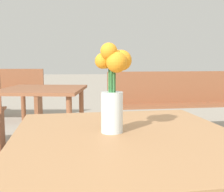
% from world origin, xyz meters
% --- Properties ---
extents(table_front, '(0.78, 0.86, 0.75)m').
position_xyz_m(table_front, '(0.00, 0.00, 0.63)').
color(table_front, '#9E7047').
rests_on(table_front, ground_plane).
extents(flower_vase, '(0.12, 0.12, 0.29)m').
position_xyz_m(flower_vase, '(-0.04, 0.03, 0.91)').
color(flower_vase, silver).
rests_on(flower_vase, table_front).
extents(bench_middle, '(1.91, 0.47, 0.85)m').
position_xyz_m(bench_middle, '(1.08, 2.55, 0.47)').
color(bench_middle, brown).
rests_on(bench_middle, ground_plane).
extents(table_back, '(0.88, 0.91, 0.72)m').
position_xyz_m(table_back, '(-0.56, 1.93, 0.61)').
color(table_back, brown).
rests_on(table_back, ground_plane).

